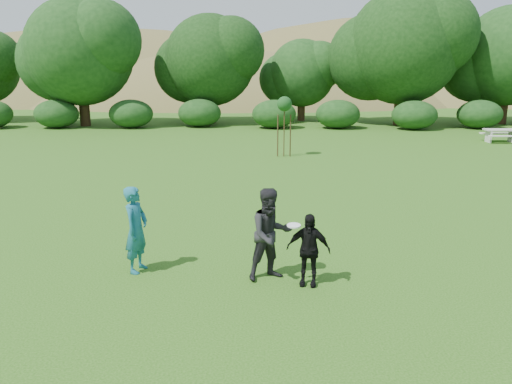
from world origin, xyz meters
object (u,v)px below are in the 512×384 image
Objects in this scene: player_teal at (136,229)px; sapling at (284,106)px; player_grey at (271,234)px; picnic_table at (500,133)px; player_black at (308,250)px.

player_teal is 0.64× the size of sapling.
sapling is (3.52, 13.96, 1.50)m from player_teal.
player_grey is 1.05× the size of picnic_table.
player_black reaches higher than picnic_table.
player_grey is 14.39m from sapling.
player_grey is 0.66× the size of sapling.
sapling is 13.53m from picnic_table.
player_grey reaches higher than player_teal.
sapling reaches higher than picnic_table.
player_black is (0.73, -0.28, -0.21)m from player_grey.
player_grey is 23.28m from picnic_table.
player_black is 23.11m from picnic_table.
player_teal is 1.25× the size of player_black.
picnic_table is at bearing 67.94° from player_black.
picnic_table is at bearing 21.33° from sapling.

